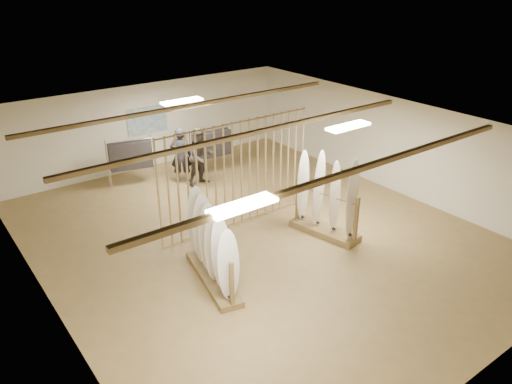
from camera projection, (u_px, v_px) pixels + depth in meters
floor at (256, 235)px, 12.65m from camera, size 12.00×12.00×0.00m
ceiling at (256, 129)px, 11.48m from camera, size 12.00×12.00×0.00m
wall_back at (147, 126)px, 16.44m from camera, size 12.00×0.00×12.00m
wall_front at (488, 310)px, 7.69m from camera, size 12.00×0.00×12.00m
wall_left at (42, 248)px, 9.35m from camera, size 0.00×12.00×12.00m
wall_right at (391, 144)px, 14.78m from camera, size 0.00×12.00×12.00m
ceiling_slats at (256, 132)px, 11.52m from camera, size 9.50×6.12×0.10m
light_panels at (256, 131)px, 11.51m from camera, size 1.20×0.35×0.06m
bamboo_partition at (237, 174)px, 12.65m from camera, size 4.45×0.05×2.78m
poster at (147, 120)px, 16.34m from camera, size 1.40×0.03×0.90m
rack_left at (212, 256)px, 10.55m from camera, size 0.98×2.35×1.85m
rack_right at (326, 208)px, 12.42m from camera, size 0.96×1.92×2.14m
clothing_rack_a at (131, 155)px, 15.18m from camera, size 1.34×0.63×1.47m
clothing_rack_b at (212, 144)px, 16.15m from camera, size 1.37×0.39×1.47m
shopper_a at (181, 152)px, 15.36m from camera, size 0.88×0.80×2.00m
shopper_b at (201, 153)px, 15.18m from camera, size 1.04×0.84×2.05m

